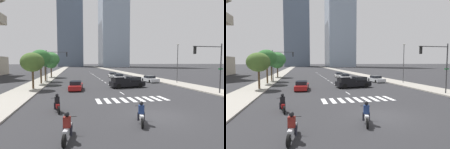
{
  "view_description": "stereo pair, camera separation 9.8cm",
  "coord_description": "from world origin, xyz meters",
  "views": [
    {
      "loc": [
        -5.99,
        -11.54,
        3.96
      ],
      "look_at": [
        0.0,
        15.83,
        2.0
      ],
      "focal_mm": 27.84,
      "sensor_mm": 36.0,
      "label": 1
    },
    {
      "loc": [
        -5.89,
        -11.56,
        3.96
      ],
      "look_at": [
        0.0,
        15.83,
        2.0
      ],
      "focal_mm": 27.84,
      "sensor_mm": 36.0,
      "label": 2
    }
  ],
  "objects": [
    {
      "name": "street_tree_fifth",
      "position": [
        -11.83,
        36.13,
        4.74
      ],
      "size": [
        4.35,
        4.35,
        6.45
      ],
      "color": "#4C3823",
      "rests_on": "sidewalk_west"
    },
    {
      "name": "office_tower_left_skyline",
      "position": [
        -8.92,
        168.41,
        39.05
      ],
      "size": [
        23.32,
        28.4,
        79.15
      ],
      "color": "slate",
      "rests_on": "ground"
    },
    {
      "name": "sedan_white_1",
      "position": [
        4.01,
        33.11,
        0.59
      ],
      "size": [
        2.0,
        4.49,
        1.28
      ],
      "rotation": [
        0.0,
        0.0,
        -1.61
      ],
      "color": "silver",
      "rests_on": "ground"
    },
    {
      "name": "sedan_silver_3",
      "position": [
        9.0,
        20.99,
        0.59
      ],
      "size": [
        2.06,
        4.55,
        1.29
      ],
      "rotation": [
        0.0,
        0.0,
        -1.52
      ],
      "color": "#B7BABF",
      "rests_on": "ground"
    },
    {
      "name": "motorcycle_lead",
      "position": [
        -7.38,
        2.84,
        0.58
      ],
      "size": [
        0.84,
        2.13,
        1.49
      ],
      "rotation": [
        0.0,
        0.0,
        1.82
      ],
      "color": "black",
      "rests_on": "ground"
    },
    {
      "name": "sidewalk_west",
      "position": [
        -12.63,
        30.0,
        0.07
      ],
      "size": [
        4.0,
        260.0,
        0.15
      ],
      "primitive_type": "cube",
      "color": "gray",
      "rests_on": "ground"
    },
    {
      "name": "street_tree_second",
      "position": [
        -11.83,
        21.65,
        4.71
      ],
      "size": [
        3.57,
        3.57,
        6.1
      ],
      "color": "#4C3823",
      "rests_on": "sidewalk_west"
    },
    {
      "name": "crosswalk_near",
      "position": [
        0.0,
        5.83,
        0.0
      ],
      "size": [
        7.65,
        2.47,
        0.01
      ],
      "color": "silver",
      "rests_on": "ground"
    },
    {
      "name": "office_tower_center_skyline",
      "position": [
        28.74,
        143.56,
        50.67
      ],
      "size": [
        22.93,
        28.64,
        102.4
      ],
      "color": "#8C9EB2",
      "rests_on": "ground"
    },
    {
      "name": "street_tree_fourth",
      "position": [
        -11.83,
        35.9,
        3.76
      ],
      "size": [
        3.21,
        3.21,
        4.99
      ],
      "color": "#4C3823",
      "rests_on": "sidewalk_west"
    },
    {
      "name": "ground_plane",
      "position": [
        0.0,
        0.0,
        0.0
      ],
      "size": [
        800.0,
        800.0,
        0.0
      ],
      "primitive_type": "plane",
      "color": "#28282B"
    },
    {
      "name": "street_lamp_east",
      "position": [
        12.93,
        17.6,
        4.36
      ],
      "size": [
        0.5,
        0.24,
        7.24
      ],
      "color": "#3F3F42",
      "rests_on": "sidewalk_east"
    },
    {
      "name": "sedan_red_2",
      "position": [
        -5.77,
        13.74,
        0.6
      ],
      "size": [
        2.12,
        4.39,
        1.3
      ],
      "rotation": [
        0.0,
        0.0,
        1.47
      ],
      "color": "maroon",
      "rests_on": "ground"
    },
    {
      "name": "traffic_signal_far",
      "position": [
        -9.91,
        25.75,
        4.45
      ],
      "size": [
        4.55,
        0.28,
        6.31
      ],
      "color": "#333335",
      "rests_on": "sidewalk_west"
    },
    {
      "name": "motorcycle_trailing",
      "position": [
        -1.81,
        -1.22,
        0.58
      ],
      "size": [
        0.93,
        2.19,
        1.49
      ],
      "rotation": [
        0.0,
        0.0,
        1.29
      ],
      "color": "black",
      "rests_on": "ground"
    },
    {
      "name": "lane_divider_center",
      "position": [
        0.0,
        33.83,
        0.0
      ],
      "size": [
        0.14,
        50.0,
        0.01
      ],
      "color": "silver",
      "rests_on": "ground"
    },
    {
      "name": "motorcycle_third",
      "position": [
        -6.37,
        -2.63,
        0.58
      ],
      "size": [
        0.72,
        2.21,
        1.49
      ],
      "rotation": [
        0.0,
        0.0,
        1.41
      ],
      "color": "black",
      "rests_on": "ground"
    },
    {
      "name": "sedan_silver_0",
      "position": [
        4.04,
        26.98,
        0.6
      ],
      "size": [
        2.09,
        4.68,
        1.31
      ],
      "rotation": [
        0.0,
        0.0,
        -1.61
      ],
      "color": "#B7BABF",
      "rests_on": "ground"
    },
    {
      "name": "street_tree_third",
      "position": [
        -11.83,
        26.46,
        4.66
      ],
      "size": [
        3.38,
        3.38,
        5.97
      ],
      "color": "#4C3823",
      "rests_on": "sidewalk_west"
    },
    {
      "name": "street_tree_nearest",
      "position": [
        -11.83,
        15.31,
        3.98
      ],
      "size": [
        3.26,
        3.26,
        5.23
      ],
      "color": "#4C3823",
      "rests_on": "sidewalk_west"
    },
    {
      "name": "traffic_signal_near",
      "position": [
        10.29,
        6.53,
        4.3
      ],
      "size": [
        4.28,
        0.28,
        6.11
      ],
      "rotation": [
        0.0,
        0.0,
        3.14
      ],
      "color": "#333335",
      "rests_on": "sidewalk_east"
    },
    {
      "name": "sidewalk_east",
      "position": [
        12.63,
        30.0,
        0.07
      ],
      "size": [
        4.0,
        260.0,
        0.15
      ],
      "primitive_type": "cube",
      "color": "gray",
      "rests_on": "ground"
    },
    {
      "name": "pickup_truck",
      "position": [
        2.49,
        14.74,
        0.81
      ],
      "size": [
        5.68,
        2.8,
        1.67
      ],
      "rotation": [
        0.0,
        0.0,
        0.14
      ],
      "color": "black",
      "rests_on": "ground"
    }
  ]
}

